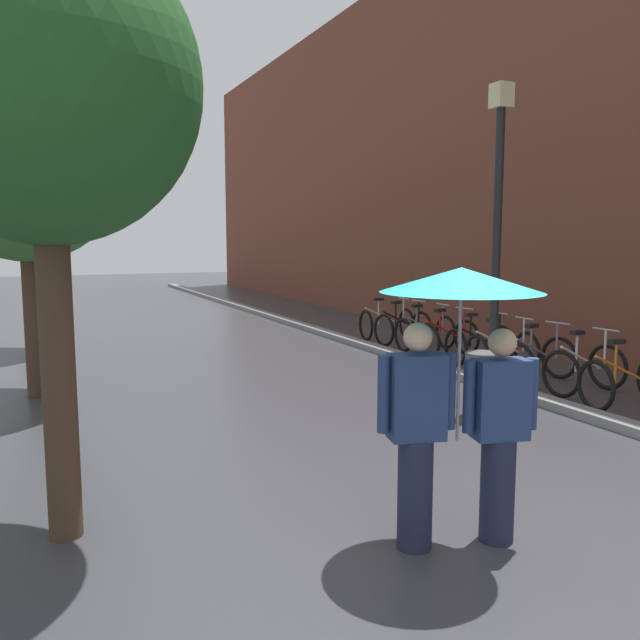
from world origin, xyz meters
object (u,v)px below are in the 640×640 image
object	(u,v)px
street_tree_2	(24,174)
parked_bicycle_6	(425,332)
parked_bicycle_2	(539,359)
parked_bicycle_7	(403,327)
street_tree_1	(22,132)
couple_under_umbrella	(459,359)
parked_bicycle_8	(386,323)
parked_bicycle_0	(627,381)
parked_bicycle_4	(479,344)
parked_bicycle_3	(502,352)
parked_bicycle_1	(585,369)
street_lamp_post	(497,221)
litter_bin	(482,385)
street_tree_0	(44,86)
parked_bicycle_5	(447,338)

from	to	relation	value
street_tree_2	parked_bicycle_6	size ratio (longest dim) A/B	4.68
parked_bicycle_2	parked_bicycle_7	bearing A→B (deg)	89.91
street_tree_1	couple_under_umbrella	world-z (taller)	street_tree_1
parked_bicycle_2	parked_bicycle_8	distance (m)	4.86
street_tree_1	parked_bicycle_0	world-z (taller)	street_tree_1
parked_bicycle_7	parked_bicycle_6	bearing A→B (deg)	-88.54
parked_bicycle_4	parked_bicycle_7	bearing A→B (deg)	91.30
parked_bicycle_0	parked_bicycle_3	bearing A→B (deg)	89.53
couple_under_umbrella	street_tree_2	bearing A→B (deg)	104.55
parked_bicycle_1	parked_bicycle_2	xyz separation A→B (m)	(-0.08, 0.87, 0.00)
parked_bicycle_7	street_lamp_post	size ratio (longest dim) A/B	0.27
parked_bicycle_4	parked_bicycle_3	bearing A→B (deg)	-99.42
parked_bicycle_3	parked_bicycle_7	world-z (taller)	same
parked_bicycle_8	street_lamp_post	bearing A→B (deg)	-105.70
street_tree_1	litter_bin	distance (m)	7.12
street_tree_1	street_tree_0	bearing A→B (deg)	-88.64
parked_bicycle_6	couple_under_umbrella	size ratio (longest dim) A/B	0.53
parked_bicycle_0	couple_under_umbrella	xyz separation A→B (m)	(-4.47, -2.29, 1.04)
street_tree_2	parked_bicycle_6	xyz separation A→B (m)	(7.35, -3.33, -3.18)
parked_bicycle_6	street_lamp_post	xyz separation A→B (m)	(-1.58, -4.07, 2.15)
parked_bicycle_0	parked_bicycle_6	size ratio (longest dim) A/B	1.05
parked_bicycle_7	parked_bicycle_4	bearing A→B (deg)	-88.70
parked_bicycle_3	parked_bicycle_4	world-z (taller)	same
parked_bicycle_3	couple_under_umbrella	distance (m)	6.67
parked_bicycle_0	parked_bicycle_6	distance (m)	5.05
street_tree_2	street_lamp_post	xyz separation A→B (m)	(5.77, -7.40, -1.03)
parked_bicycle_1	couple_under_umbrella	bearing A→B (deg)	-145.64
parked_bicycle_4	street_lamp_post	size ratio (longest dim) A/B	0.26
street_tree_1	parked_bicycle_1	world-z (taller)	street_tree_1
street_tree_0	parked_bicycle_3	world-z (taller)	street_tree_0
street_tree_1	parked_bicycle_6	world-z (taller)	street_tree_1
parked_bicycle_6	street_lamp_post	bearing A→B (deg)	-111.25
parked_bicycle_3	parked_bicycle_4	bearing A→B (deg)	80.58
parked_bicycle_2	parked_bicycle_3	distance (m)	0.80
parked_bicycle_5	couple_under_umbrella	distance (m)	7.99
street_tree_2	parked_bicycle_8	bearing A→B (deg)	-13.56
parked_bicycle_5	litter_bin	xyz separation A→B (m)	(-2.14, -3.75, 0.05)
couple_under_umbrella	parked_bicycle_7	bearing A→B (deg)	60.78
parked_bicycle_3	parked_bicycle_2	bearing A→B (deg)	-85.31
parked_bicycle_8	parked_bicycle_1	bearing A→B (deg)	-89.48
street_tree_2	litter_bin	world-z (taller)	street_tree_2
parked_bicycle_5	litter_bin	bearing A→B (deg)	-119.66
couple_under_umbrella	parked_bicycle_2	bearing A→B (deg)	41.56
street_tree_0	parked_bicycle_6	bearing A→B (deg)	39.55
street_tree_1	parked_bicycle_0	xyz separation A→B (m)	(7.25, -4.01, -3.37)
street_lamp_post	parked_bicycle_3	bearing A→B (deg)	46.41
street_tree_2	parked_bicycle_2	world-z (taller)	street_tree_2
parked_bicycle_6	parked_bicycle_8	size ratio (longest dim) A/B	0.97
parked_bicycle_1	parked_bicycle_5	xyz separation A→B (m)	(-0.09, 3.32, 0.00)
parked_bicycle_2	parked_bicycle_7	world-z (taller)	same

